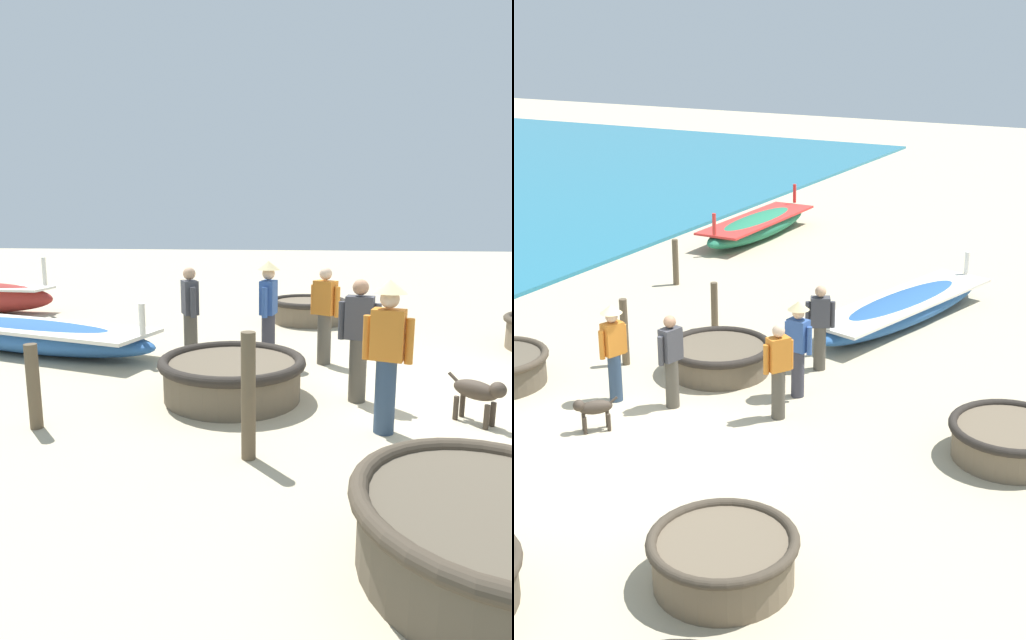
{
  "view_description": "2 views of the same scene",
  "coord_description": "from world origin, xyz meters",
  "views": [
    {
      "loc": [
        -6.17,
        1.71,
        2.21
      ],
      "look_at": [
        1.36,
        2.77,
        0.77
      ],
      "focal_mm": 28.0,
      "sensor_mm": 36.0,
      "label": 1
    },
    {
      "loc": [
        7.67,
        -9.68,
        6.15
      ],
      "look_at": [
        0.89,
        3.06,
        1.08
      ],
      "focal_mm": 50.0,
      "sensor_mm": 36.0,
      "label": 2
    }
  ],
  "objects": [
    {
      "name": "mooring_post_shoreline",
      "position": [
        -1.33,
        4.85,
        0.48
      ],
      "size": [
        0.14,
        0.14,
        0.96
      ],
      "primitive_type": "cylinder",
      "color": "brown",
      "rests_on": "ground"
    },
    {
      "name": "fisherman_by_coracle",
      "position": [
        1.66,
        2.61,
        0.96
      ],
      "size": [
        0.52,
        0.36,
        1.67
      ],
      "color": "#383842",
      "rests_on": "ground"
    },
    {
      "name": "ground_plane",
      "position": [
        0.0,
        0.0,
        0.0
      ],
      "size": [
        80.0,
        80.0,
        0.0
      ],
      "primitive_type": "plane",
      "color": "#BCAD8C"
    },
    {
      "name": "fisherman_standing_right",
      "position": [
        1.48,
        3.85,
        0.84
      ],
      "size": [
        0.48,
        0.35,
        1.57
      ],
      "color": "#4C473D",
      "rests_on": "ground"
    },
    {
      "name": "fisherman_with_hat",
      "position": [
        -0.92,
        1.04,
        0.96
      ],
      "size": [
        0.36,
        0.51,
        1.67
      ],
      "color": "#2D425B",
      "rests_on": "ground"
    },
    {
      "name": "coracle_weathered",
      "position": [
        -3.16,
        0.63,
        0.31
      ],
      "size": [
        1.8,
        1.8,
        0.57
      ],
      "color": "brown",
      "rests_on": "ground"
    },
    {
      "name": "fisherman_crouching",
      "position": [
        0.05,
        1.28,
        0.84
      ],
      "size": [
        0.29,
        0.52,
        1.57
      ],
      "color": "#4C473D",
      "rests_on": "ground"
    },
    {
      "name": "long_boat_red_hull",
      "position": [
        1.91,
        7.01,
        0.29
      ],
      "size": [
        2.49,
        5.54,
        1.0
      ],
      "color": "#285693",
      "rests_on": "ground"
    },
    {
      "name": "fisherman_standing_left",
      "position": [
        1.76,
        1.71,
        0.84
      ],
      "size": [
        0.37,
        0.46,
        1.57
      ],
      "color": "#4C473D",
      "rests_on": "ground"
    },
    {
      "name": "coracle_center",
      "position": [
        -0.04,
        2.88,
        0.3
      ],
      "size": [
        1.92,
        1.92,
        0.55
      ],
      "color": "brown",
      "rests_on": "ground"
    },
    {
      "name": "coracle_nearest",
      "position": [
        5.31,
        2.09,
        0.3
      ],
      "size": [
        1.77,
        1.77,
        0.56
      ],
      "color": "brown",
      "rests_on": "ground"
    },
    {
      "name": "dog",
      "position": [
        -0.53,
        -0.03,
        0.37
      ],
      "size": [
        0.52,
        0.53,
        0.55
      ],
      "color": "#3D3328",
      "rests_on": "ground"
    },
    {
      "name": "mooring_post_inland",
      "position": [
        -1.73,
        2.4,
        0.63
      ],
      "size": [
        0.14,
        0.14,
        1.25
      ],
      "primitive_type": "cylinder",
      "color": "brown",
      "rests_on": "ground"
    }
  ]
}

